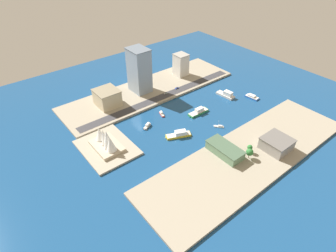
{
  "coord_description": "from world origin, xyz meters",
  "views": [
    {
      "loc": [
        -191.37,
        188.11,
        187.89
      ],
      "look_at": [
        1.1,
        34.46,
        4.61
      ],
      "focal_mm": 30.31,
      "sensor_mm": 36.0,
      "label": 1
    }
  ],
  "objects_px": {
    "tugboat_red": "(162,114)",
    "terminal_long_green": "(225,150)",
    "yacht_sleek_gray": "(147,126)",
    "carpark_squat_concrete": "(277,144)",
    "ferry_green_doubledeck": "(198,112)",
    "traffic_light_waterfront": "(156,100)",
    "hatchback_blue": "(177,88)",
    "hotel_broad_white": "(181,65)",
    "opera_landmark": "(106,141)",
    "ferry_white_commuter": "(226,94)",
    "tower_tall_glass": "(139,70)",
    "van_white": "(166,93)",
    "office_block_beige": "(107,98)",
    "ferry_yellow_fast": "(179,134)",
    "catamaran_blue": "(252,97)",
    "sailboat_small_white": "(219,126)"
  },
  "relations": [
    {
      "from": "tugboat_red",
      "to": "terminal_long_green",
      "type": "relative_size",
      "value": 0.33
    },
    {
      "from": "yacht_sleek_gray",
      "to": "carpark_squat_concrete",
      "type": "height_order",
      "value": "carpark_squat_concrete"
    },
    {
      "from": "ferry_green_doubledeck",
      "to": "tugboat_red",
      "type": "distance_m",
      "value": 43.38
    },
    {
      "from": "terminal_long_green",
      "to": "traffic_light_waterfront",
      "type": "distance_m",
      "value": 115.34
    },
    {
      "from": "hatchback_blue",
      "to": "ferry_green_doubledeck",
      "type": "bearing_deg",
      "value": 164.98
    },
    {
      "from": "traffic_light_waterfront",
      "to": "hotel_broad_white",
      "type": "bearing_deg",
      "value": -61.57
    },
    {
      "from": "opera_landmark",
      "to": "hatchback_blue",
      "type": "bearing_deg",
      "value": -70.12
    },
    {
      "from": "ferry_white_commuter",
      "to": "tower_tall_glass",
      "type": "relative_size",
      "value": 0.47
    },
    {
      "from": "opera_landmark",
      "to": "carpark_squat_concrete",
      "type": "bearing_deg",
      "value": -129.57
    },
    {
      "from": "ferry_green_doubledeck",
      "to": "van_white",
      "type": "height_order",
      "value": "ferry_green_doubledeck"
    },
    {
      "from": "ferry_green_doubledeck",
      "to": "hatchback_blue",
      "type": "distance_m",
      "value": 60.08
    },
    {
      "from": "office_block_beige",
      "to": "opera_landmark",
      "type": "height_order",
      "value": "opera_landmark"
    },
    {
      "from": "yacht_sleek_gray",
      "to": "traffic_light_waterfront",
      "type": "relative_size",
      "value": 1.97
    },
    {
      "from": "ferry_green_doubledeck",
      "to": "hatchback_blue",
      "type": "xyz_separation_m",
      "value": [
        58.01,
        -15.57,
        1.25
      ]
    },
    {
      "from": "office_block_beige",
      "to": "hotel_broad_white",
      "type": "bearing_deg",
      "value": -86.89
    },
    {
      "from": "tugboat_red",
      "to": "carpark_squat_concrete",
      "type": "height_order",
      "value": "carpark_squat_concrete"
    },
    {
      "from": "yacht_sleek_gray",
      "to": "opera_landmark",
      "type": "relative_size",
      "value": 0.36
    },
    {
      "from": "tugboat_red",
      "to": "ferry_yellow_fast",
      "type": "relative_size",
      "value": 0.44
    },
    {
      "from": "van_white",
      "to": "hatchback_blue",
      "type": "bearing_deg",
      "value": -84.59
    },
    {
      "from": "catamaran_blue",
      "to": "hotel_broad_white",
      "type": "height_order",
      "value": "hotel_broad_white"
    },
    {
      "from": "traffic_light_waterfront",
      "to": "catamaran_blue",
      "type": "bearing_deg",
      "value": -120.82
    },
    {
      "from": "yacht_sleek_gray",
      "to": "opera_landmark",
      "type": "distance_m",
      "value": 53.0
    },
    {
      "from": "sailboat_small_white",
      "to": "tower_tall_glass",
      "type": "distance_m",
      "value": 124.83
    },
    {
      "from": "tugboat_red",
      "to": "tower_tall_glass",
      "type": "xyz_separation_m",
      "value": [
        60.45,
        -11.13,
        29.63
      ]
    },
    {
      "from": "van_white",
      "to": "traffic_light_waterfront",
      "type": "relative_size",
      "value": 0.78
    },
    {
      "from": "catamaran_blue",
      "to": "office_block_beige",
      "type": "distance_m",
      "value": 182.09
    },
    {
      "from": "yacht_sleek_gray",
      "to": "ferry_green_doubledeck",
      "type": "distance_m",
      "value": 64.93
    },
    {
      "from": "catamaran_blue",
      "to": "tugboat_red",
      "type": "distance_m",
      "value": 121.31
    },
    {
      "from": "yacht_sleek_gray",
      "to": "van_white",
      "type": "xyz_separation_m",
      "value": [
        40.56,
        -58.21,
        2.09
      ]
    },
    {
      "from": "hatchback_blue",
      "to": "opera_landmark",
      "type": "distance_m",
      "value": 139.11
    },
    {
      "from": "tugboat_red",
      "to": "opera_landmark",
      "type": "height_order",
      "value": "opera_landmark"
    },
    {
      "from": "ferry_yellow_fast",
      "to": "van_white",
      "type": "relative_size",
      "value": 5.46
    },
    {
      "from": "ferry_green_doubledeck",
      "to": "office_block_beige",
      "type": "bearing_deg",
      "value": 43.46
    },
    {
      "from": "traffic_light_waterfront",
      "to": "opera_landmark",
      "type": "xyz_separation_m",
      "value": [
        -35.48,
        87.15,
        3.26
      ]
    },
    {
      "from": "terminal_long_green",
      "to": "hatchback_blue",
      "type": "xyz_separation_m",
      "value": [
        127.05,
        -46.8,
        -3.67
      ]
    },
    {
      "from": "hotel_broad_white",
      "to": "ferry_white_commuter",
      "type": "bearing_deg",
      "value": -173.77
    },
    {
      "from": "hotel_broad_white",
      "to": "terminal_long_green",
      "type": "bearing_deg",
      "value": 153.51
    },
    {
      "from": "sailboat_small_white",
      "to": "carpark_squat_concrete",
      "type": "height_order",
      "value": "carpark_squat_concrete"
    },
    {
      "from": "ferry_white_commuter",
      "to": "yacht_sleek_gray",
      "type": "bearing_deg",
      "value": 85.39
    },
    {
      "from": "ferry_yellow_fast",
      "to": "traffic_light_waterfront",
      "type": "xyz_separation_m",
      "value": [
        65.01,
        -18.06,
        4.46
      ]
    },
    {
      "from": "van_white",
      "to": "catamaran_blue",
      "type": "bearing_deg",
      "value": -131.38
    },
    {
      "from": "ferry_green_doubledeck",
      "to": "tugboat_red",
      "type": "height_order",
      "value": "ferry_green_doubledeck"
    },
    {
      "from": "hatchback_blue",
      "to": "sailboat_small_white",
      "type": "bearing_deg",
      "value": 169.9
    },
    {
      "from": "tower_tall_glass",
      "to": "hotel_broad_white",
      "type": "distance_m",
      "value": 72.12
    },
    {
      "from": "hotel_broad_white",
      "to": "opera_landmark",
      "type": "relative_size",
      "value": 0.86
    },
    {
      "from": "hotel_broad_white",
      "to": "office_block_beige",
      "type": "xyz_separation_m",
      "value": [
        -6.61,
        121.89,
        -5.56
      ]
    },
    {
      "from": "ferry_white_commuter",
      "to": "carpark_squat_concrete",
      "type": "distance_m",
      "value": 109.87
    },
    {
      "from": "catamaran_blue",
      "to": "van_white",
      "type": "bearing_deg",
      "value": 48.62
    },
    {
      "from": "ferry_white_commuter",
      "to": "hatchback_blue",
      "type": "relative_size",
      "value": 5.14
    },
    {
      "from": "opera_landmark",
      "to": "office_block_beige",
      "type": "bearing_deg",
      "value": -29.76
    }
  ]
}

